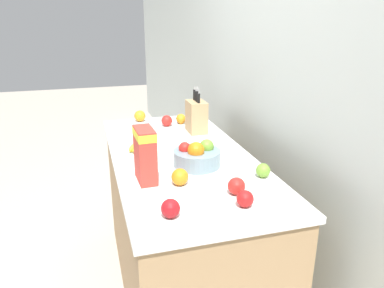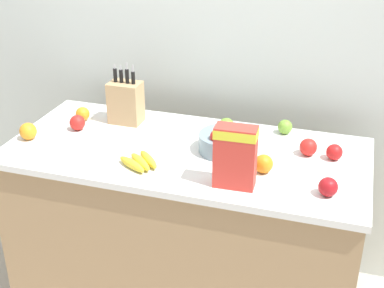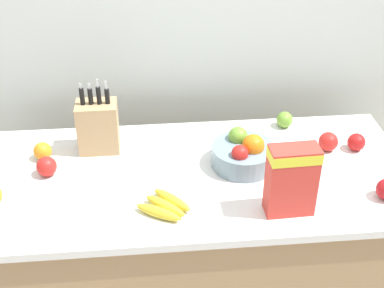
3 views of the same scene
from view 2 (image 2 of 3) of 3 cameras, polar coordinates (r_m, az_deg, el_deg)
name	(u,v)px [view 2 (image 2 of 3)]	position (r m, az deg, el deg)	size (l,w,h in m)	color
wall_back	(221,30)	(2.74, 3.12, 12.01)	(9.00, 0.06, 2.60)	silver
counter	(186,234)	(2.59, -0.65, -9.61)	(1.58, 0.73, 0.91)	tan
knife_block	(126,102)	(2.60, -7.09, 4.47)	(0.15, 0.11, 0.30)	tan
cereal_box	(235,154)	(2.02, 4.64, -1.06)	(0.16, 0.09, 0.25)	red
fruit_bowl	(226,140)	(2.32, 3.65, 0.39)	(0.24, 0.24, 0.14)	gray
banana_bunch	(140,162)	(2.22, -5.54, -1.90)	(0.20, 0.19, 0.04)	yellow
apple_front	(334,152)	(2.33, 14.95, -0.84)	(0.07, 0.07, 0.07)	red
apple_by_knife_block	(328,187)	(2.06, 14.31, -4.46)	(0.07, 0.07, 0.07)	#A31419
apple_rear	(77,123)	(2.58, -12.13, 2.25)	(0.07, 0.07, 0.07)	red
apple_near_bananas	(285,127)	(2.52, 9.89, 1.81)	(0.07, 0.07, 0.07)	#6B9E33
apple_leftmost	(308,147)	(2.34, 12.30, -0.32)	(0.08, 0.08, 0.08)	red
orange_front_right	(83,114)	(2.68, -11.59, 3.17)	(0.07, 0.07, 0.07)	orange
orange_near_bowl	(264,164)	(2.17, 7.64, -2.10)	(0.08, 0.08, 0.08)	orange
orange_mid_left	(28,131)	(2.54, -17.08, 1.31)	(0.08, 0.08, 0.08)	orange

